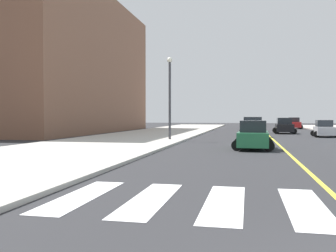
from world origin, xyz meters
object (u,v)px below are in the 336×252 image
car_silver_sixth (324,129)px  car_black_third (284,126)px  car_red_fifth (294,123)px  car_green_second (253,136)px  car_white_seventh (252,128)px  car_gray_nearest (250,124)px  car_blue_fourth (249,123)px  street_lamp (170,90)px

car_silver_sixth → car_black_third: bearing=-62.3°
car_silver_sixth → car_red_fifth: bearing=-87.6°
car_black_third → car_silver_sixth: 7.41m
car_green_second → car_white_seventh: bearing=91.2°
car_gray_nearest → car_blue_fourth: (-0.09, 5.32, 0.08)m
car_green_second → car_blue_fourth: (-0.08, 39.76, 0.06)m
car_gray_nearest → car_black_third: bearing=-75.1°
car_red_fifth → car_white_seventh: size_ratio=0.94×
car_black_third → car_blue_fourth: bearing=-76.4°
car_red_fifth → car_silver_sixth: bearing=91.2°
car_blue_fourth → car_silver_sixth: bearing=-74.9°
car_red_fifth → car_gray_nearest: bearing=41.7°
car_green_second → car_gray_nearest: bearing=91.7°
car_red_fifth → car_white_seventh: bearing=76.6°
car_gray_nearest → street_lamp: 28.80m
car_red_fifth → street_lamp: bearing=69.3°
car_green_second → car_silver_sixth: bearing=67.6°
car_blue_fourth → street_lamp: (-6.53, -33.14, 3.27)m
car_blue_fourth → car_red_fifth: size_ratio=1.03×
car_black_third → car_red_fifth: size_ratio=1.01×
car_gray_nearest → car_silver_sixth: size_ratio=1.04×
car_gray_nearest → car_black_third: 12.67m
car_blue_fourth → car_silver_sixth: size_ratio=1.13×
car_blue_fourth → car_silver_sixth: 25.12m
street_lamp → car_red_fifth: bearing=68.0°
car_green_second → car_silver_sixth: car_green_second is taller
car_white_seventh → car_gray_nearest: bearing=90.3°
car_gray_nearest → car_green_second: size_ratio=0.97×
car_black_third → car_silver_sixth: size_ratio=1.11×
car_green_second → street_lamp: 9.93m
car_black_third → car_silver_sixth: car_black_third is taller
car_red_fifth → car_silver_sixth: (-0.02, -24.77, -0.09)m
car_gray_nearest → car_green_second: bearing=-92.9°
car_gray_nearest → car_blue_fourth: 5.32m
street_lamp → car_white_seventh: bearing=47.5°
car_blue_fourth → car_white_seventh: (0.20, -25.80, 0.04)m
car_black_third → car_blue_fourth: size_ratio=0.98×
car_blue_fourth → street_lamp: 33.94m
car_gray_nearest → street_lamp: bearing=-106.2°
car_green_second → car_red_fifth: car_red_fifth is taller
car_white_seventh → car_green_second: bearing=-90.5°
car_black_third → street_lamp: size_ratio=0.62×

